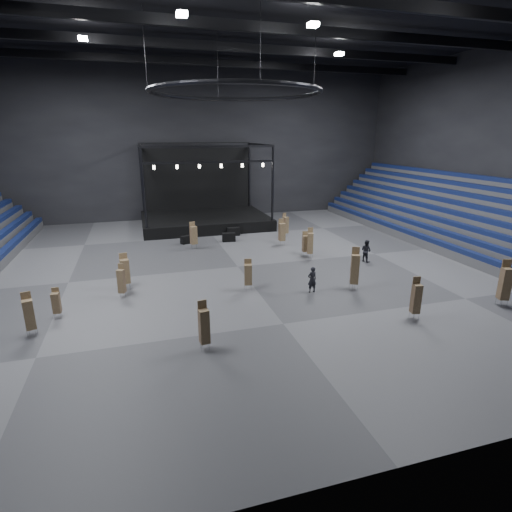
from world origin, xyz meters
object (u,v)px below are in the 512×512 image
object	(u,v)px
chair_stack_4	(194,235)
chair_stack_5	(305,243)
chair_stack_0	(56,302)
chair_stack_3	(416,298)
flight_case_left	(187,240)
chair_stack_7	(355,268)
chair_stack_9	(204,325)
chair_stack_6	(505,283)
chair_stack_2	(248,274)
chair_stack_12	(310,243)
chair_stack_13	(282,232)
flight_case_right	(234,232)
chair_stack_10	(285,225)
chair_stack_11	(29,314)
man_center	(312,280)
crew_member	(366,251)
chair_stack_8	(121,281)
chair_stack_1	(125,271)
stage	(204,212)
flight_case_mid	(229,237)

from	to	relation	value
chair_stack_4	chair_stack_5	bearing A→B (deg)	-44.74
chair_stack_0	chair_stack_4	size ratio (longest dim) A/B	0.73
chair_stack_3	flight_case_left	bearing A→B (deg)	128.12
chair_stack_5	chair_stack_7	distance (m)	8.21
chair_stack_5	chair_stack_9	xyz separation A→B (m)	(-11.00, -13.24, 0.17)
chair_stack_6	chair_stack_2	bearing A→B (deg)	173.99
flight_case_left	chair_stack_7	bearing A→B (deg)	-58.31
chair_stack_12	chair_stack_13	distance (m)	4.59
chair_stack_0	chair_stack_2	world-z (taller)	chair_stack_2
flight_case_right	chair_stack_6	xyz separation A→B (m)	(11.71, -22.10, 1.08)
chair_stack_10	chair_stack_13	world-z (taller)	chair_stack_13
chair_stack_11	chair_stack_3	bearing A→B (deg)	-25.92
chair_stack_0	chair_stack_7	distance (m)	18.63
chair_stack_7	chair_stack_10	distance (m)	14.98
chair_stack_3	man_center	bearing A→B (deg)	137.54
flight_case_left	chair_stack_5	distance (m)	11.76
crew_member	chair_stack_6	bearing A→B (deg)	175.24
chair_stack_11	chair_stack_10	bearing A→B (deg)	23.47
chair_stack_0	chair_stack_2	xyz separation A→B (m)	(11.66, 1.05, 0.19)
chair_stack_7	chair_stack_10	size ratio (longest dim) A/B	1.19
chair_stack_3	man_center	world-z (taller)	chair_stack_3
chair_stack_4	chair_stack_8	distance (m)	11.92
chair_stack_5	crew_member	distance (m)	5.12
chair_stack_1	crew_member	world-z (taller)	chair_stack_1
stage	flight_case_right	world-z (taller)	stage
chair_stack_12	chair_stack_13	xyz separation A→B (m)	(-0.91, 4.50, -0.00)
chair_stack_8	man_center	distance (m)	12.43
chair_stack_1	chair_stack_4	bearing A→B (deg)	46.74
stage	chair_stack_9	world-z (taller)	stage
chair_stack_4	chair_stack_10	distance (m)	9.80
stage	chair_stack_3	distance (m)	29.19
chair_stack_9	man_center	xyz separation A→B (m)	(8.12, 5.35, -0.41)
chair_stack_12	chair_stack_13	world-z (taller)	chair_stack_12
flight_case_left	chair_stack_3	xyz separation A→B (m)	(10.45, -20.32, 0.90)
stage	flight_case_mid	distance (m)	8.45
chair_stack_8	chair_stack_7	bearing A→B (deg)	11.45
chair_stack_0	chair_stack_12	size ratio (longest dim) A/B	0.70
chair_stack_1	chair_stack_3	xyz separation A→B (m)	(15.90, -9.49, -0.05)
flight_case_left	chair_stack_5	size ratio (longest dim) A/B	0.53
chair_stack_12	chair_stack_13	bearing A→B (deg)	117.19
chair_stack_10	crew_member	distance (m)	10.28
chair_stack_2	chair_stack_4	size ratio (longest dim) A/B	0.87
flight_case_left	chair_stack_10	world-z (taller)	chair_stack_10
chair_stack_1	chair_stack_6	world-z (taller)	chair_stack_6
chair_stack_4	chair_stack_6	bearing A→B (deg)	-63.39
flight_case_mid	chair_stack_2	distance (m)	13.08
chair_stack_12	crew_member	xyz separation A→B (m)	(4.03, -2.29, -0.41)
chair_stack_3	chair_stack_5	world-z (taller)	chair_stack_3
flight_case_right	chair_stack_10	xyz separation A→B (m)	(4.98, -2.10, 0.86)
stage	chair_stack_13	distance (m)	12.43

